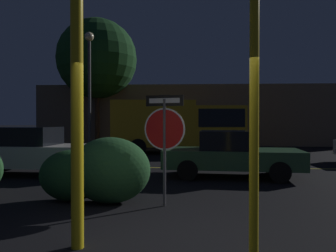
% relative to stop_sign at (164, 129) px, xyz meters
% --- Properties ---
extents(ground_plane, '(260.00, 260.00, 0.00)m').
position_rel_stop_sign_xyz_m(ground_plane, '(0.21, -2.14, -1.56)').
color(ground_plane, black).
extents(road_center_stripe, '(37.01, 0.12, 0.01)m').
position_rel_stop_sign_xyz_m(road_center_stripe, '(0.21, 5.46, -1.55)').
color(road_center_stripe, gold).
rests_on(road_center_stripe, ground_plane).
extents(stop_sign, '(0.83, 0.20, 2.25)m').
position_rel_stop_sign_xyz_m(stop_sign, '(0.00, 0.00, 0.00)').
color(stop_sign, '#4C4C51').
rests_on(stop_sign, ground_plane).
extents(yellow_pole_left, '(0.17, 0.17, 3.53)m').
position_rel_stop_sign_xyz_m(yellow_pole_left, '(-1.04, -2.25, 0.21)').
color(yellow_pole_left, yellow).
rests_on(yellow_pole_left, ground_plane).
extents(yellow_pole_right, '(0.12, 0.12, 3.51)m').
position_rel_stop_sign_xyz_m(yellow_pole_right, '(1.27, -2.52, 0.20)').
color(yellow_pole_right, yellow).
rests_on(yellow_pole_right, ground_plane).
extents(hedge_bush_1, '(1.39, 0.95, 1.11)m').
position_rel_stop_sign_xyz_m(hedge_bush_1, '(-2.03, 0.31, -1.00)').
color(hedge_bush_1, '#1E4C23').
rests_on(hedge_bush_1, ground_plane).
extents(hedge_bush_2, '(1.69, 1.19, 1.39)m').
position_rel_stop_sign_xyz_m(hedge_bush_2, '(-1.15, 0.18, -0.86)').
color(hedge_bush_2, '#285B2D').
rests_on(hedge_bush_2, ground_plane).
extents(passing_car_1, '(4.54, 2.04, 1.54)m').
position_rel_stop_sign_xyz_m(passing_car_1, '(-4.53, 3.67, -0.80)').
color(passing_car_1, silver).
rests_on(passing_car_1, ground_plane).
extents(passing_car_2, '(4.38, 2.27, 1.43)m').
position_rel_stop_sign_xyz_m(passing_car_2, '(1.83, 3.62, -0.85)').
color(passing_car_2, '#335B38').
rests_on(passing_car_2, ground_plane).
extents(delivery_truck, '(7.14, 2.89, 2.81)m').
position_rel_stop_sign_xyz_m(delivery_truck, '(0.17, 11.08, 0.02)').
color(delivery_truck, gold).
rests_on(delivery_truck, ground_plane).
extents(street_lamp, '(0.48, 0.48, 6.42)m').
position_rel_stop_sign_xyz_m(street_lamp, '(-4.63, 10.45, 2.76)').
color(street_lamp, '#4C4C51').
rests_on(street_lamp, ground_plane).
extents(tree_0, '(5.42, 5.42, 8.69)m').
position_rel_stop_sign_xyz_m(tree_0, '(-5.57, 15.43, 4.41)').
color(tree_0, '#422D1E').
rests_on(tree_0, ground_plane).
extents(building_backdrop, '(23.01, 4.04, 4.28)m').
position_rel_stop_sign_xyz_m(building_backdrop, '(1.43, 17.98, 0.58)').
color(building_backdrop, '#6B5B4C').
rests_on(building_backdrop, ground_plane).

